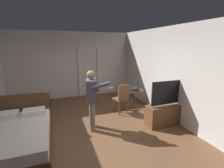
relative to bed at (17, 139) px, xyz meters
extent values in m
plane|color=brown|center=(1.56, 0.02, -0.30)|extent=(7.46, 7.46, 0.00)
cube|color=silver|center=(1.56, 3.47, 1.07)|extent=(5.29, 0.12, 2.75)
cube|color=silver|center=(4.14, 0.02, 1.07)|extent=(0.12, 7.02, 2.75)
cube|color=white|center=(1.86, 3.39, 0.72)|extent=(0.08, 0.08, 2.05)
cube|color=white|center=(2.71, 3.39, 0.72)|extent=(0.08, 0.08, 2.05)
cube|color=white|center=(2.29, 3.39, 1.79)|extent=(0.93, 0.08, 0.08)
cube|color=#4C331E|center=(0.00, -0.08, -0.13)|extent=(1.34, 1.95, 0.35)
cube|color=silver|center=(0.00, -0.08, 0.16)|extent=(1.28, 1.89, 0.22)
cube|color=#4C331E|center=(0.00, 0.85, 0.21)|extent=(1.34, 0.08, 1.02)
cube|color=white|center=(-0.29, 0.59, 0.33)|extent=(0.50, 0.34, 0.12)
cube|color=white|center=(0.29, 0.59, 0.33)|extent=(0.50, 0.34, 0.12)
cube|color=brown|center=(3.78, -0.04, -0.02)|extent=(1.24, 0.40, 0.57)
cube|color=black|center=(3.78, -0.06, 0.64)|extent=(1.12, 0.05, 0.65)
cube|color=teal|center=(3.78, -0.03, 0.64)|extent=(1.06, 0.01, 0.59)
cylinder|color=#4C331E|center=(3.35, 1.25, 0.03)|extent=(0.08, 0.08, 0.67)
cylinder|color=#4C331E|center=(3.35, 1.25, -0.29)|extent=(0.42, 0.42, 0.03)
cylinder|color=#4C331E|center=(3.35, 1.25, 0.38)|extent=(0.69, 0.69, 0.03)
cube|color=black|center=(3.32, 1.25, 0.41)|extent=(0.34, 0.25, 0.02)
cube|color=black|center=(3.33, 1.13, 0.52)|extent=(0.33, 0.22, 0.06)
cube|color=navy|center=(3.33, 1.13, 0.52)|extent=(0.30, 0.19, 0.05)
cylinder|color=#1B3222|center=(3.49, 1.17, 0.49)|extent=(0.06, 0.06, 0.19)
cylinder|color=#1B3222|center=(3.49, 1.17, 0.61)|extent=(0.03, 0.03, 0.05)
cylinder|color=brown|center=(2.98, 1.36, -0.08)|extent=(0.04, 0.04, 0.45)
cylinder|color=brown|center=(2.64, 1.29, -0.08)|extent=(0.04, 0.04, 0.45)
cylinder|color=brown|center=(3.05, 1.03, -0.08)|extent=(0.04, 0.04, 0.45)
cylinder|color=brown|center=(2.72, 0.96, -0.08)|extent=(0.04, 0.04, 0.45)
cube|color=brown|center=(2.85, 1.16, 0.17)|extent=(0.50, 0.50, 0.04)
cube|color=brown|center=(2.88, 1.00, 0.44)|extent=(0.42, 0.13, 0.50)
cylinder|color=gray|center=(1.73, 0.54, 0.10)|extent=(0.15, 0.15, 0.80)
cylinder|color=gray|center=(1.68, 0.30, 0.10)|extent=(0.15, 0.15, 0.80)
cube|color=#4C4C56|center=(1.70, 0.42, 0.78)|extent=(0.35, 0.48, 0.57)
sphere|color=#936B4C|center=(1.70, 0.42, 1.18)|extent=(0.22, 0.22, 0.22)
cylinder|color=#4C4C56|center=(1.84, 0.64, 0.88)|extent=(0.33, 0.15, 0.46)
cylinder|color=#4C4C56|center=(1.88, 0.13, 0.96)|extent=(0.48, 0.19, 0.20)
cube|color=white|center=(2.10, 0.06, 0.90)|extent=(0.12, 0.06, 0.04)
cube|color=black|center=(0.34, 2.60, -0.13)|extent=(0.57, 0.42, 0.35)
camera|label=1|loc=(0.85, -3.48, 1.91)|focal=25.62mm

